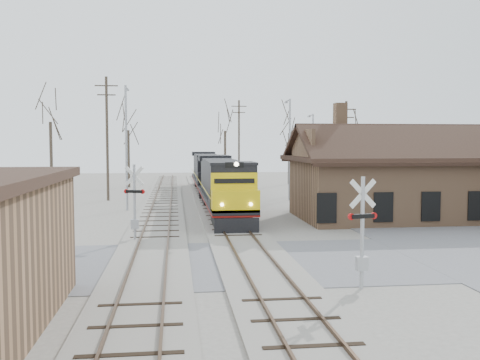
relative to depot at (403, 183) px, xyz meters
The scene contains 20 objects.
ground 17.14m from the depot, 134.97° to the right, with size 140.00×140.00×0.00m, color #9A958B.
road 17.13m from the depot, 134.97° to the right, with size 60.00×9.00×0.03m, color slate.
track_main 12.58m from the depot, 165.97° to the left, with size 3.40×90.00×0.24m.
track_siding 16.92m from the depot, 169.70° to the left, with size 3.40×90.00×0.24m.
depot is the anchor object (origin of this frame).
locomotive_lead 12.46m from the depot, 164.33° to the left, with size 2.73×18.27×4.05m.
locomotive_trailing 24.97m from the depot, 118.69° to the left, with size 2.73×18.27×3.83m.
crossbuck_near 18.85m from the depot, 118.01° to the right, with size 1.13×0.31×3.97m.
crossbuck_far 18.66m from the depot, 159.76° to the right, with size 1.11×0.45×4.04m.
streetlight_a 20.40m from the depot, 160.51° to the left, with size 0.25×2.04×9.48m.
streetlight_b 13.70m from the depot, 112.83° to the left, with size 0.25×2.04×9.05m.
streetlight_c 20.85m from the depot, 92.55° to the left, with size 0.25×2.04×8.18m.
utility_pole_a 25.70m from the depot, 146.91° to the left, with size 2.00×0.24×10.97m.
utility_pole_b 35.40m from the depot, 101.63° to the left, with size 2.00×0.24×10.67m.
utility_pole_c 17.04m from the depot, 85.09° to the left, with size 2.00×0.24×9.26m.
tree_a 35.88m from the depot, 142.13° to the left, with size 4.85×4.85×11.88m.
tree_b 35.42m from the depot, 126.30° to the left, with size 4.40×4.40×10.79m.
tree_c 37.50m from the depot, 103.70° to the left, with size 4.49×4.49×11.01m.
tree_d 31.15m from the depot, 92.35° to the left, with size 4.22×4.22×10.35m.
tree_e 26.94m from the depot, 79.03° to the left, with size 3.77×3.77×9.23m.
Camera 1 is at (-3.38, -22.61, 5.16)m, focal length 40.00 mm.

